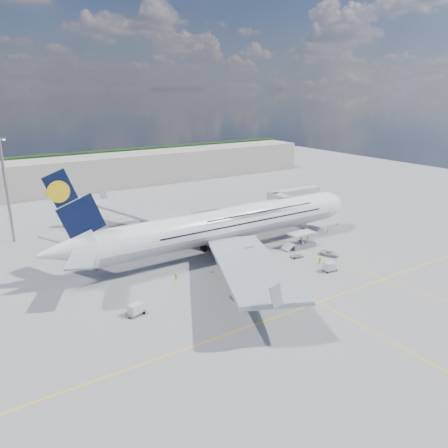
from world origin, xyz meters
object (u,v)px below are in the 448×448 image
cone_nose (337,223)px  cone_wing_left_inner (164,238)px  dolly_back (135,309)px  crew_tug (274,273)px  catering_truck_outer (76,219)px  crew_van (308,237)px  cone_wing_left_outer (132,240)px  cone_wing_right_inner (212,272)px  dolly_row_c (244,291)px  catering_truck_inner (165,228)px  crew_wing (176,277)px  cone_wing_right_outer (246,307)px  jet_bridge (292,198)px  cargo_loader (300,242)px  dolly_nose_near (297,256)px  airliner (226,224)px  service_van (330,253)px  cone_tail (97,269)px  baggage_tug (287,289)px  crew_nose (328,230)px  light_mast (7,190)px  dolly_row_b (247,291)px  dolly_nose_far (330,266)px  dolly_row_a (238,296)px  crew_loader (320,261)px

cone_nose → cone_wing_left_inner: bearing=162.1°
dolly_back → crew_tug: (29.30, -0.64, -0.10)m
catering_truck_outer → crew_van: size_ratio=4.60×
cone_wing_left_outer → cone_wing_right_inner: size_ratio=1.01×
dolly_row_c → crew_tug: size_ratio=1.39×
catering_truck_inner → cone_nose: bearing=-42.4°
crew_wing → cone_wing_left_outer: 27.20m
cone_wing_right_outer → jet_bridge: bearing=40.5°
cargo_loader → dolly_nose_near: cargo_loader is taller
airliner → cargo_loader: bearing=-23.2°
cone_nose → cone_wing_left_outer: 56.41m
dolly_row_c → cone_wing_left_inner: bearing=88.1°
service_van → cone_tail: (-47.07, 20.69, -0.31)m
airliner → crew_wing: bearing=-154.8°
cargo_loader → baggage_tug: cargo_loader is taller
baggage_tug → cone_wing_left_inner: size_ratio=4.88×
cone_wing_left_inner → cone_wing_right_inner: bearing=-92.2°
airliner → jet_bridge: 31.50m
crew_nose → cone_tail: bearing=141.1°
catering_truck_inner → cone_wing_right_outer: (-6.08, -44.02, -1.70)m
light_mast → service_van: bearing=-40.5°
cargo_loader → dolly_row_b: cargo_loader is taller
dolly_nose_far → catering_truck_inner: bearing=119.6°
light_mast → service_van: (58.57, -49.94, -12.59)m
catering_truck_outer → cone_tail: 33.87m
dolly_back → dolly_nose_far: 41.18m
dolly_row_b → crew_tug: (8.68, 2.78, 0.59)m
crew_van → airliner: bearing=26.8°
catering_truck_outer → jet_bridge: bearing=2.1°
crew_nose → cone_wing_left_outer: 50.53m
dolly_row_a → dolly_nose_far: (22.86, -0.54, 0.70)m
light_mast → dolly_back: size_ratio=7.22×
dolly_row_b → baggage_tug: bearing=-33.5°
dolly_row_b → crew_loader: crew_loader is taller
dolly_nose_far → crew_wing: bearing=161.2°
baggage_tug → cone_nose: size_ratio=4.05×
service_van → light_mast: bearing=114.8°
light_mast → cone_tail: 33.98m
baggage_tug → service_van: bearing=11.9°
dolly_row_a → catering_truck_inner: bearing=83.3°
dolly_row_a → catering_truck_outer: size_ratio=0.39×
crew_loader → crew_wing: bearing=-149.8°
baggage_tug → cone_wing_right_outer: size_ratio=5.16×
jet_bridge → cone_wing_right_inner: (-38.72, -19.52, -6.58)m
dolly_row_c → cone_wing_left_inner: 35.48m
dolly_row_c → cone_tail: bearing=127.3°
jet_bridge → crew_wing: bearing=-157.9°
airliner → crew_tug: airliner is taller
catering_truck_inner → crew_van: 36.60m
catering_truck_inner → cone_wing_right_inner: bearing=-116.0°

